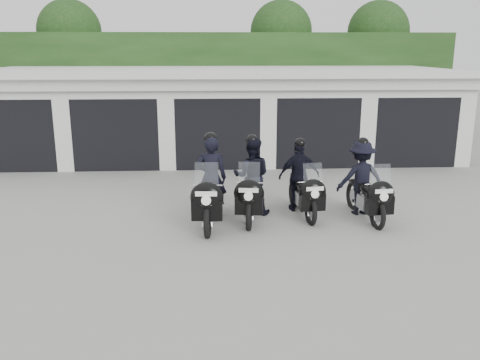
{
  "coord_description": "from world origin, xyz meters",
  "views": [
    {
      "loc": [
        -0.12,
        -9.93,
        3.66
      ],
      "look_at": [
        0.4,
        0.09,
        1.05
      ],
      "focal_mm": 38.0,
      "sensor_mm": 36.0,
      "label": 1
    }
  ],
  "objects_px": {
    "police_bike_c": "(301,181)",
    "police_bike_b": "(251,182)",
    "police_bike_d": "(364,182)",
    "police_bike_a": "(210,188)"
  },
  "relations": [
    {
      "from": "police_bike_b",
      "to": "police_bike_d",
      "type": "distance_m",
      "value": 2.5
    },
    {
      "from": "police_bike_a",
      "to": "police_bike_b",
      "type": "relative_size",
      "value": 1.06
    },
    {
      "from": "police_bike_b",
      "to": "police_bike_c",
      "type": "xyz_separation_m",
      "value": [
        1.15,
        0.19,
        -0.05
      ]
    },
    {
      "from": "police_bike_d",
      "to": "police_bike_b",
      "type": "bearing_deg",
      "value": 171.21
    },
    {
      "from": "police_bike_c",
      "to": "police_bike_d",
      "type": "height_order",
      "value": "police_bike_d"
    },
    {
      "from": "police_bike_a",
      "to": "police_bike_c",
      "type": "xyz_separation_m",
      "value": [
        2.06,
        0.63,
        -0.04
      ]
    },
    {
      "from": "police_bike_b",
      "to": "police_bike_c",
      "type": "bearing_deg",
      "value": 16.44
    },
    {
      "from": "police_bike_c",
      "to": "police_bike_b",
      "type": "bearing_deg",
      "value": -177.4
    },
    {
      "from": "police_bike_a",
      "to": "police_bike_c",
      "type": "relative_size",
      "value": 1.13
    },
    {
      "from": "police_bike_b",
      "to": "police_bike_d",
      "type": "height_order",
      "value": "police_bike_b"
    }
  ]
}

